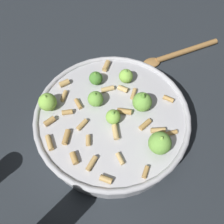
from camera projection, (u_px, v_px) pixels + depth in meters
The scene contains 3 objects.
ground_plane at pixel (112, 127), 0.58m from camera, with size 2.40×2.40×0.00m, color #23282D.
cooking_pan at pixel (112, 119), 0.55m from camera, with size 0.35×0.35×0.12m.
wooden_spoon at pixel (177, 54), 0.70m from camera, with size 0.09×0.25×0.02m.
Camera 1 is at (-0.27, 0.04, 0.52)m, focal length 38.38 mm.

